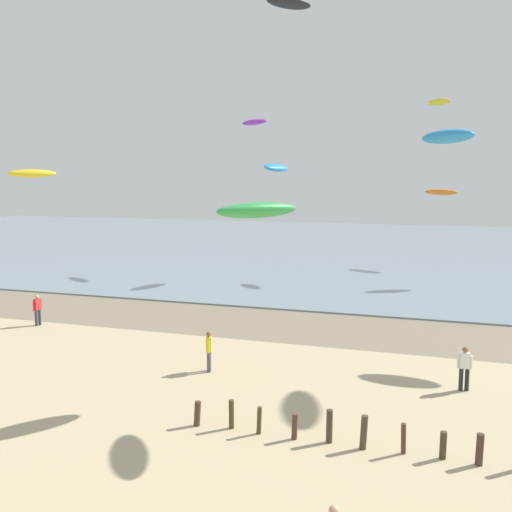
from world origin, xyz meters
TOP-DOWN VIEW (x-y plane):
  - wet_sand_strip at (0.00, 23.93)m, footprint 120.00×7.03m
  - sea at (0.00, 62.44)m, footprint 160.00×70.00m
  - groyne_mid at (6.56, 10.26)m, footprint 11.12×0.36m
  - person_left_flank at (9.39, 16.33)m, footprint 0.57×0.26m
  - person_far_down_beach at (-0.72, 15.38)m, footprint 0.32×0.55m
  - person_trailing_behind at (-12.69, 19.63)m, footprint 0.30×0.55m
  - kite_aloft_0 at (-13.73, 21.00)m, footprint 2.71×2.13m
  - kite_aloft_2 at (-4.46, 38.22)m, footprint 2.00×3.48m
  - kite_aloft_5 at (1.98, 13.64)m, footprint 3.03×3.51m
  - kite_aloft_6 at (0.18, 24.44)m, footprint 2.52×2.67m
  - kite_aloft_7 at (-7.65, 42.35)m, footprint 3.20×2.56m
  - kite_aloft_8 at (7.44, 44.93)m, footprint 2.38×2.37m
  - kite_aloft_9 at (8.41, 15.02)m, footprint 2.39×2.97m
  - kite_aloft_11 at (7.84, 48.97)m, footprint 3.32×2.36m

SIDE VIEW (x-z plane):
  - wet_sand_strip at x=0.00m, z-range 0.00..0.01m
  - sea at x=0.00m, z-range 0.00..0.10m
  - groyne_mid at x=6.56m, z-range -0.06..0.99m
  - person_left_flank at x=9.39m, z-range 0.06..1.77m
  - person_far_down_beach at x=-0.72m, z-range 0.06..1.77m
  - person_trailing_behind at x=-12.69m, z-range 0.06..1.77m
  - kite_aloft_11 at x=7.84m, z-range 6.45..7.17m
  - kite_aloft_5 at x=1.98m, z-range 6.50..7.29m
  - kite_aloft_0 at x=-13.73m, z-range 8.00..8.63m
  - kite_aloft_2 at x=-4.46m, z-range 8.44..9.30m
  - kite_aloft_9 at x=8.41m, z-range 9.21..9.74m
  - kite_aloft_7 at x=-7.65m, z-range 12.51..13.18m
  - kite_aloft_8 at x=7.44m, z-range 13.90..14.59m
  - kite_aloft_6 at x=0.18m, z-range 16.80..17.48m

